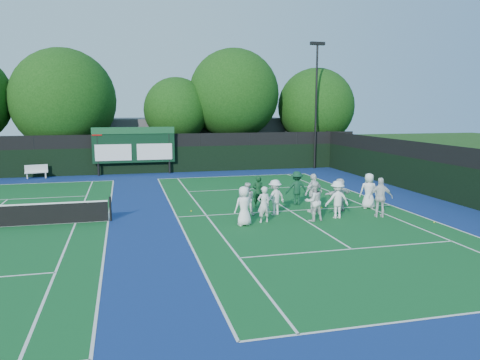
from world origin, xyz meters
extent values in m
plane|color=#16390F|center=(0.00, 0.00, 0.00)|extent=(120.00, 120.00, 0.00)
cube|color=navy|center=(-6.00, 1.00, 0.00)|extent=(34.00, 32.00, 0.01)
cube|color=#105021|center=(0.00, 1.00, 0.01)|extent=(10.97, 23.77, 0.00)
cube|color=silver|center=(0.00, -10.88, 0.01)|extent=(10.97, 0.08, 0.00)
cube|color=silver|center=(0.00, 12.88, 0.01)|extent=(10.97, 0.08, 0.00)
cube|color=silver|center=(-5.49, 1.00, 0.01)|extent=(0.08, 23.77, 0.00)
cube|color=silver|center=(5.49, 1.00, 0.01)|extent=(0.08, 23.77, 0.00)
cube|color=silver|center=(-4.12, 1.00, 0.01)|extent=(0.08, 23.77, 0.00)
cube|color=silver|center=(4.12, 1.00, 0.01)|extent=(0.08, 23.77, 0.00)
cube|color=silver|center=(0.00, -5.40, 0.01)|extent=(8.23, 0.08, 0.00)
cube|color=silver|center=(0.00, 7.40, 0.01)|extent=(8.23, 0.08, 0.00)
cube|color=silver|center=(0.00, 1.00, 0.01)|extent=(0.08, 12.80, 0.00)
cube|color=silver|center=(-14.00, 12.88, 0.01)|extent=(10.97, 0.08, 0.00)
cube|color=silver|center=(-8.52, 1.00, 0.01)|extent=(0.08, 23.77, 0.00)
cube|color=silver|center=(-9.88, 1.00, 0.01)|extent=(0.08, 23.77, 0.00)
cube|color=silver|center=(-14.00, 7.40, 0.01)|extent=(8.23, 0.08, 0.00)
cube|color=black|center=(-6.00, 16.00, 1.00)|extent=(34.00, 0.08, 2.00)
cube|color=black|center=(-6.00, 16.00, 2.50)|extent=(34.00, 0.05, 1.00)
cube|color=black|center=(9.00, 1.00, 1.00)|extent=(0.08, 32.00, 2.00)
cube|color=black|center=(9.00, 1.00, 2.50)|extent=(0.05, 32.00, 1.00)
cylinder|color=black|center=(-9.60, 15.60, 1.75)|extent=(0.16, 0.16, 3.50)
cylinder|color=black|center=(-4.40, 15.60, 1.75)|extent=(0.16, 0.16, 3.50)
cube|color=black|center=(-7.00, 15.60, 2.20)|extent=(6.00, 0.15, 2.60)
cube|color=#164E28|center=(-7.00, 15.50, 3.30)|extent=(6.00, 0.05, 0.50)
cube|color=white|center=(-8.50, 15.50, 1.70)|extent=(2.60, 0.04, 1.20)
cube|color=white|center=(-5.50, 15.50, 1.70)|extent=(2.60, 0.04, 1.20)
cube|color=#9C0F0D|center=(-9.60, 15.50, 3.20)|extent=(0.70, 0.04, 0.50)
cube|color=#55555A|center=(-2.00, 24.00, 2.00)|extent=(18.00, 6.00, 4.00)
cylinder|color=black|center=(7.50, 15.70, 5.00)|extent=(0.16, 0.16, 10.00)
cube|color=black|center=(7.50, 15.70, 10.00)|extent=(1.20, 0.30, 0.25)
cylinder|color=black|center=(-8.40, 1.00, 0.55)|extent=(0.10, 0.10, 1.10)
cube|color=silver|center=(-13.83, 15.30, 0.43)|extent=(1.57, 0.77, 0.06)
cube|color=silver|center=(-13.83, 15.45, 0.71)|extent=(1.49, 0.43, 0.51)
cube|color=silver|center=(-14.44, 15.30, 0.20)|extent=(0.15, 0.36, 0.41)
cube|color=silver|center=(-13.22, 15.30, 0.20)|extent=(0.15, 0.36, 0.41)
cylinder|color=black|center=(-12.21, 19.50, 1.25)|extent=(0.44, 0.44, 2.50)
sphere|color=#10380C|center=(-12.21, 19.50, 5.54)|extent=(8.09, 8.09, 8.09)
sphere|color=#10380C|center=(-11.61, 19.80, 4.73)|extent=(5.66, 5.66, 5.66)
cylinder|color=black|center=(-3.37, 19.50, 1.38)|extent=(0.44, 0.44, 2.77)
sphere|color=#10380C|center=(-3.37, 19.50, 4.78)|extent=(5.38, 5.38, 5.38)
sphere|color=#10380C|center=(-2.77, 19.80, 4.25)|extent=(3.77, 3.77, 3.77)
cylinder|color=black|center=(1.55, 19.50, 1.61)|extent=(0.44, 0.44, 3.22)
sphere|color=#10380C|center=(1.55, 19.50, 6.10)|extent=(7.68, 7.68, 7.68)
sphere|color=#10380C|center=(2.15, 19.80, 5.34)|extent=(5.38, 5.38, 5.38)
cylinder|color=black|center=(9.11, 19.50, 1.26)|extent=(0.44, 0.44, 2.52)
sphere|color=#10380C|center=(9.11, 19.50, 5.07)|extent=(6.80, 6.80, 6.80)
sphere|color=#10380C|center=(9.71, 19.80, 4.39)|extent=(4.76, 4.76, 4.76)
sphere|color=#BDD118|center=(-2.89, -0.91, 0.03)|extent=(0.07, 0.07, 0.07)
sphere|color=#BDD118|center=(1.76, 1.19, 0.03)|extent=(0.07, 0.07, 0.07)
sphere|color=#BDD118|center=(5.30, -2.76, 0.03)|extent=(0.07, 0.07, 0.07)
sphere|color=#BDD118|center=(-4.68, 2.01, 0.03)|extent=(0.07, 0.07, 0.07)
imported|color=white|center=(-2.87, -1.19, 0.85)|extent=(0.93, 0.71, 1.70)
imported|color=white|center=(-1.90, -0.88, 0.80)|extent=(0.63, 0.46, 1.60)
imported|color=white|center=(0.32, -1.13, 0.89)|extent=(0.96, 0.81, 1.78)
imported|color=white|center=(1.56, -0.91, 0.86)|extent=(1.12, 0.65, 1.72)
imported|color=silver|center=(3.57, -1.20, 0.92)|extent=(1.16, 0.77, 1.84)
imported|color=silver|center=(-2.25, 0.65, 0.77)|extent=(0.87, 0.75, 1.54)
imported|color=white|center=(-0.96, 0.40, 0.83)|extent=(1.23, 0.98, 1.67)
imported|color=white|center=(1.01, 0.50, 0.94)|extent=(1.19, 0.86, 1.87)
imported|color=silver|center=(2.29, 0.34, 0.81)|extent=(1.58, 0.82, 1.63)
imported|color=white|center=(4.00, 0.64, 0.88)|extent=(0.97, 0.75, 1.77)
imported|color=#0E3419|center=(-1.26, 2.21, 0.80)|extent=(0.59, 0.39, 1.59)
imported|color=#103A23|center=(0.82, 2.28, 0.88)|extent=(1.21, 0.80, 1.75)
camera|label=1|loc=(-7.71, -19.98, 4.98)|focal=35.00mm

